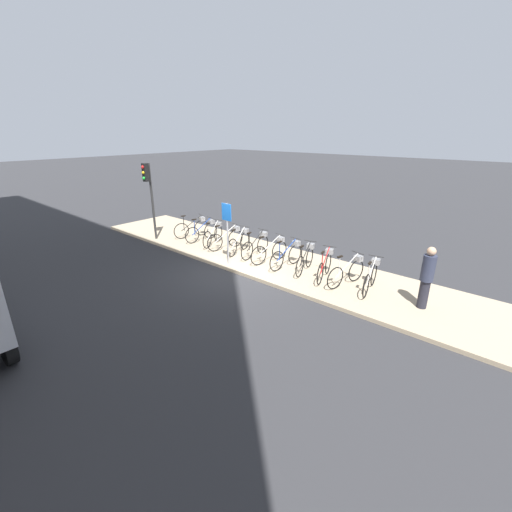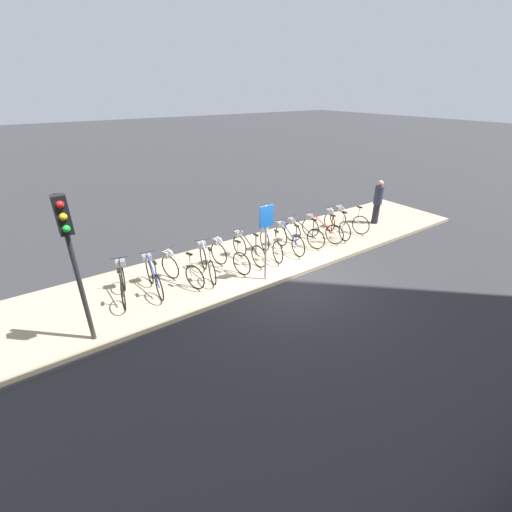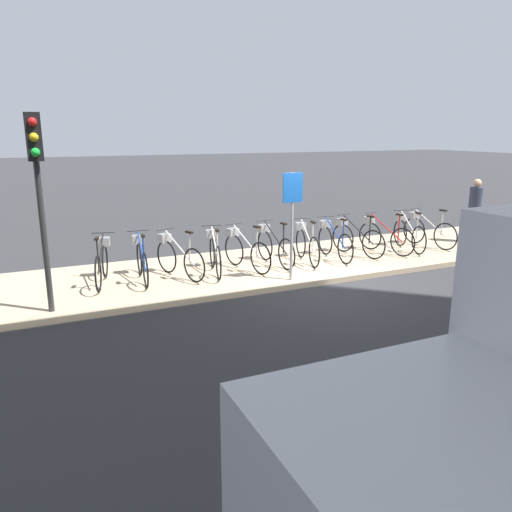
{
  "view_description": "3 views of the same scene",
  "coord_description": "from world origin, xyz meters",
  "px_view_note": "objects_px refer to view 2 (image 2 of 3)",
  "views": [
    {
      "loc": [
        7.85,
        -7.93,
        4.76
      ],
      "look_at": [
        0.57,
        0.49,
        0.65
      ],
      "focal_mm": 24.0,
      "sensor_mm": 36.0,
      "label": 1
    },
    {
      "loc": [
        -5.77,
        -6.69,
        5.18
      ],
      "look_at": [
        -0.77,
        0.57,
        0.8
      ],
      "focal_mm": 24.0,
      "sensor_mm": 36.0,
      "label": 2
    },
    {
      "loc": [
        -5.46,
        -8.6,
        3.17
      ],
      "look_at": [
        -1.31,
        0.58,
        0.64
      ],
      "focal_mm": 35.0,
      "sensor_mm": 36.0,
      "label": 3
    }
  ],
  "objects_px": {
    "parked_bicycle_2": "(180,268)",
    "pedestrian": "(378,201)",
    "sign_post": "(266,231)",
    "parked_bicycle_9": "(320,228)",
    "parked_bicycle_6": "(270,243)",
    "parked_bicycle_8": "(302,232)",
    "parked_bicycle_0": "(123,282)",
    "parked_bicycle_10": "(336,223)",
    "parked_bicycle_3": "(207,261)",
    "parked_bicycle_4": "(228,255)",
    "parked_bicycle_7": "(288,237)",
    "parked_bicycle_11": "(347,219)",
    "parked_bicycle_1": "(153,275)",
    "parked_bicycle_5": "(247,247)",
    "traffic_light": "(69,242)"
  },
  "relations": [
    {
      "from": "parked_bicycle_10",
      "to": "parked_bicycle_8",
      "type": "bearing_deg",
      "value": 177.58
    },
    {
      "from": "parked_bicycle_1",
      "to": "parked_bicycle_4",
      "type": "relative_size",
      "value": 1.02
    },
    {
      "from": "sign_post",
      "to": "parked_bicycle_9",
      "type": "bearing_deg",
      "value": 20.07
    },
    {
      "from": "parked_bicycle_9",
      "to": "parked_bicycle_1",
      "type": "bearing_deg",
      "value": 179.29
    },
    {
      "from": "parked_bicycle_7",
      "to": "pedestrian",
      "type": "xyz_separation_m",
      "value": [
        4.61,
        -0.03,
        0.48
      ]
    },
    {
      "from": "parked_bicycle_7",
      "to": "parked_bicycle_4",
      "type": "bearing_deg",
      "value": -179.97
    },
    {
      "from": "parked_bicycle_2",
      "to": "parked_bicycle_10",
      "type": "relative_size",
      "value": 0.97
    },
    {
      "from": "parked_bicycle_8",
      "to": "parked_bicycle_11",
      "type": "bearing_deg",
      "value": 0.34
    },
    {
      "from": "parked_bicycle_2",
      "to": "parked_bicycle_4",
      "type": "relative_size",
      "value": 0.97
    },
    {
      "from": "traffic_light",
      "to": "parked_bicycle_1",
      "type": "bearing_deg",
      "value": 36.18
    },
    {
      "from": "parked_bicycle_4",
      "to": "sign_post",
      "type": "relative_size",
      "value": 0.75
    },
    {
      "from": "sign_post",
      "to": "parked_bicycle_4",
      "type": "bearing_deg",
      "value": 114.5
    },
    {
      "from": "parked_bicycle_0",
      "to": "parked_bicycle_3",
      "type": "xyz_separation_m",
      "value": [
        2.38,
        -0.17,
        0.0
      ]
    },
    {
      "from": "parked_bicycle_11",
      "to": "parked_bicycle_4",
      "type": "bearing_deg",
      "value": -178.93
    },
    {
      "from": "sign_post",
      "to": "parked_bicycle_8",
      "type": "bearing_deg",
      "value": 27.2
    },
    {
      "from": "parked_bicycle_2",
      "to": "parked_bicycle_6",
      "type": "xyz_separation_m",
      "value": [
        3.16,
        -0.02,
        0.0
      ]
    },
    {
      "from": "parked_bicycle_10",
      "to": "parked_bicycle_11",
      "type": "relative_size",
      "value": 0.99
    },
    {
      "from": "pedestrian",
      "to": "parked_bicycle_10",
      "type": "bearing_deg",
      "value": 178.83
    },
    {
      "from": "parked_bicycle_3",
      "to": "traffic_light",
      "type": "xyz_separation_m",
      "value": [
        -3.43,
        -1.27,
        1.95
      ]
    },
    {
      "from": "parked_bicycle_3",
      "to": "parked_bicycle_4",
      "type": "bearing_deg",
      "value": -0.46
    },
    {
      "from": "parked_bicycle_9",
      "to": "parked_bicycle_0",
      "type": "bearing_deg",
      "value": 178.64
    },
    {
      "from": "parked_bicycle_1",
      "to": "parked_bicycle_2",
      "type": "xyz_separation_m",
      "value": [
        0.76,
        -0.06,
        0.0
      ]
    },
    {
      "from": "sign_post",
      "to": "parked_bicycle_7",
      "type": "bearing_deg",
      "value": 33.66
    },
    {
      "from": "parked_bicycle_11",
      "to": "parked_bicycle_0",
      "type": "bearing_deg",
      "value": 179.5
    },
    {
      "from": "parked_bicycle_2",
      "to": "parked_bicycle_10",
      "type": "height_order",
      "value": "same"
    },
    {
      "from": "parked_bicycle_1",
      "to": "parked_bicycle_3",
      "type": "height_order",
      "value": "same"
    },
    {
      "from": "parked_bicycle_4",
      "to": "parked_bicycle_8",
      "type": "distance_m",
      "value": 3.07
    },
    {
      "from": "parked_bicycle_8",
      "to": "traffic_light",
      "type": "height_order",
      "value": "traffic_light"
    },
    {
      "from": "parked_bicycle_1",
      "to": "parked_bicycle_9",
      "type": "relative_size",
      "value": 1.03
    },
    {
      "from": "parked_bicycle_4",
      "to": "traffic_light",
      "type": "bearing_deg",
      "value": -163.09
    },
    {
      "from": "parked_bicycle_10",
      "to": "sign_post",
      "type": "xyz_separation_m",
      "value": [
        -4.15,
        -1.23,
        1.07
      ]
    },
    {
      "from": "parked_bicycle_0",
      "to": "pedestrian",
      "type": "relative_size",
      "value": 0.95
    },
    {
      "from": "parked_bicycle_0",
      "to": "parked_bicycle_9",
      "type": "bearing_deg",
      "value": -1.36
    },
    {
      "from": "parked_bicycle_0",
      "to": "parked_bicycle_1",
      "type": "bearing_deg",
      "value": -6.45
    },
    {
      "from": "parked_bicycle_5",
      "to": "traffic_light",
      "type": "xyz_separation_m",
      "value": [
        -4.94,
        -1.38,
        1.95
      ]
    },
    {
      "from": "sign_post",
      "to": "parked_bicycle_10",
      "type": "bearing_deg",
      "value": 16.49
    },
    {
      "from": "parked_bicycle_8",
      "to": "parked_bicycle_10",
      "type": "xyz_separation_m",
      "value": [
        1.62,
        -0.07,
        0.0
      ]
    },
    {
      "from": "parked_bicycle_2",
      "to": "pedestrian",
      "type": "relative_size",
      "value": 0.93
    },
    {
      "from": "parked_bicycle_2",
      "to": "traffic_light",
      "type": "bearing_deg",
      "value": -153.6
    },
    {
      "from": "parked_bicycle_3",
      "to": "traffic_light",
      "type": "relative_size",
      "value": 0.51
    },
    {
      "from": "parked_bicycle_5",
      "to": "parked_bicycle_9",
      "type": "distance_m",
      "value": 3.1
    },
    {
      "from": "traffic_light",
      "to": "parked_bicycle_9",
      "type": "bearing_deg",
      "value": 8.99
    },
    {
      "from": "parked_bicycle_3",
      "to": "parked_bicycle_10",
      "type": "height_order",
      "value": "same"
    },
    {
      "from": "parked_bicycle_3",
      "to": "parked_bicycle_9",
      "type": "height_order",
      "value": "same"
    },
    {
      "from": "traffic_light",
      "to": "parked_bicycle_10",
      "type": "bearing_deg",
      "value": 8.24
    },
    {
      "from": "parked_bicycle_7",
      "to": "pedestrian",
      "type": "relative_size",
      "value": 0.97
    },
    {
      "from": "parked_bicycle_6",
      "to": "parked_bicycle_8",
      "type": "bearing_deg",
      "value": 3.25
    },
    {
      "from": "parked_bicycle_7",
      "to": "parked_bicycle_11",
      "type": "relative_size",
      "value": 1.01
    },
    {
      "from": "parked_bicycle_0",
      "to": "parked_bicycle_5",
      "type": "relative_size",
      "value": 0.97
    },
    {
      "from": "parked_bicycle_6",
      "to": "parked_bicycle_4",
      "type": "bearing_deg",
      "value": -179.84
    }
  ]
}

